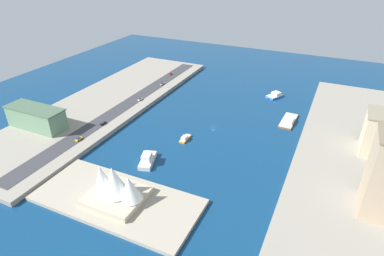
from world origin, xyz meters
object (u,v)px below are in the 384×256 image
object	(u,v)px
pickup_red	(170,74)
traffic_light_waterfront	(162,83)
barge_flat_brown	(288,121)
terminal_long_green	(36,117)
suv_black	(103,123)
water_taxi_orange	(185,138)
sedan_silver	(162,84)
catamaran_blue	(275,95)
taxi_yellow_cab	(79,139)
van_white	(140,99)
ferry_white_commuter	(147,159)
opera_landmark	(116,186)

from	to	relation	value
pickup_red	traffic_light_waterfront	distance (m)	35.40
barge_flat_brown	terminal_long_green	size ratio (longest dim) A/B	0.64
terminal_long_green	suv_black	bearing A→B (deg)	-150.01
water_taxi_orange	sedan_silver	size ratio (longest dim) A/B	2.33
water_taxi_orange	pickup_red	xyz separation A→B (m)	(66.49, -102.09, 2.88)
sedan_silver	suv_black	bearing A→B (deg)	90.29
barge_flat_brown	pickup_red	bearing A→B (deg)	-20.75
sedan_silver	traffic_light_waterfront	size ratio (longest dim) A/B	0.81
catamaran_blue	pickup_red	xyz separation A→B (m)	(105.01, -4.39, 2.45)
taxi_yellow_cab	traffic_light_waterfront	bearing A→B (deg)	-91.88
catamaran_blue	van_white	world-z (taller)	van_white
suv_black	sedan_silver	world-z (taller)	suv_black
catamaran_blue	traffic_light_waterfront	size ratio (longest dim) A/B	2.52
van_white	traffic_light_waterfront	bearing A→B (deg)	-94.87
pickup_red	sedan_silver	size ratio (longest dim) A/B	0.85
barge_flat_brown	terminal_long_green	distance (m)	179.00
taxi_yellow_cab	suv_black	bearing A→B (deg)	-90.47
water_taxi_orange	traffic_light_waterfront	world-z (taller)	traffic_light_waterfront
ferry_white_commuter	sedan_silver	size ratio (longest dim) A/B	3.92
ferry_white_commuter	pickup_red	distance (m)	147.46
ferry_white_commuter	opera_landmark	bearing A→B (deg)	97.39
barge_flat_brown	van_white	distance (m)	118.55
van_white	opera_landmark	xyz separation A→B (m)	(-55.55, 106.35, 5.81)
ferry_white_commuter	taxi_yellow_cab	bearing A→B (deg)	1.12
ferry_white_commuter	opera_landmark	xyz separation A→B (m)	(-4.67, 36.03, 7.43)
van_white	pickup_red	xyz separation A→B (m)	(7.13, -65.23, 0.01)
ferry_white_commuter	traffic_light_waterfront	xyz separation A→B (m)	(48.20, -101.71, 5.02)
pickup_red	traffic_light_waterfront	size ratio (longest dim) A/B	0.68
water_taxi_orange	opera_landmark	xyz separation A→B (m)	(3.81, 69.50, 8.67)
van_white	ferry_white_commuter	bearing A→B (deg)	125.88
terminal_long_green	suv_black	distance (m)	44.81
sedan_silver	terminal_long_green	bearing A→B (deg)	70.60
suv_black	opera_landmark	distance (m)	81.88
traffic_light_waterfront	barge_flat_brown	bearing A→B (deg)	173.41
pickup_red	traffic_light_waterfront	bearing A→B (deg)	106.15
ferry_white_commuter	suv_black	xyz separation A→B (m)	(51.37, -23.37, 1.59)
ferry_white_commuter	terminal_long_green	size ratio (longest dim) A/B	0.48
traffic_light_waterfront	catamaran_blue	bearing A→B (deg)	-162.81
sedan_silver	traffic_light_waterfront	xyz separation A→B (m)	(-3.60, 7.34, 3.45)
ferry_white_commuter	opera_landmark	size ratio (longest dim) A/B	0.71
van_white	barge_flat_brown	bearing A→B (deg)	-171.18
sedan_silver	traffic_light_waterfront	world-z (taller)	traffic_light_waterfront
ferry_white_commuter	opera_landmark	world-z (taller)	opera_landmark
suv_black	ferry_white_commuter	bearing A→B (deg)	155.54
catamaran_blue	ferry_white_commuter	world-z (taller)	ferry_white_commuter
barge_flat_brown	terminal_long_green	xyz separation A→B (m)	(156.01, 87.28, 9.24)
pickup_red	catamaran_blue	bearing A→B (deg)	177.60
catamaran_blue	sedan_silver	bearing A→B (deg)	12.62
sedan_silver	opera_landmark	bearing A→B (deg)	111.27
water_taxi_orange	van_white	distance (m)	69.93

